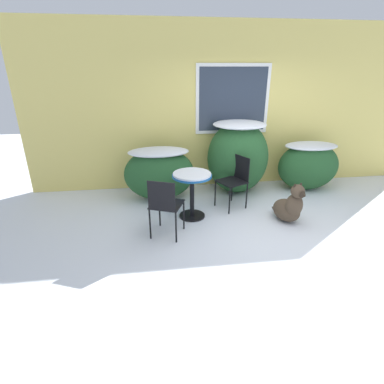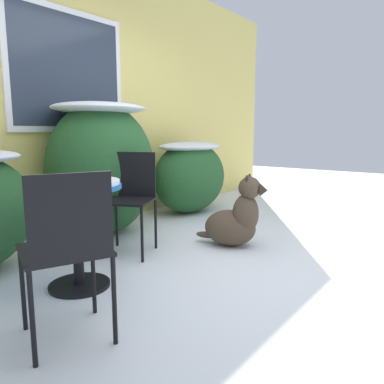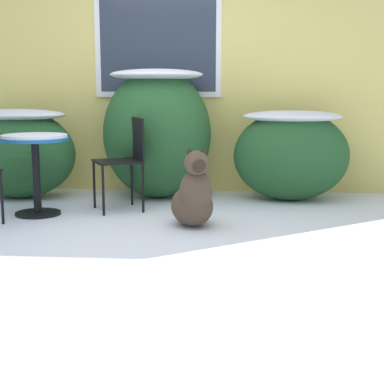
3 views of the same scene
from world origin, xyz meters
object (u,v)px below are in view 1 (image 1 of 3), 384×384
(patio_table, at_px, (192,184))
(dog, at_px, (289,207))
(patio_chair_near_table, at_px, (235,179))
(patio_chair_far_side, at_px, (165,204))

(patio_table, distance_m, dog, 1.56)
(patio_table, xyz_separation_m, patio_chair_near_table, (0.77, 0.29, -0.06))
(dog, bearing_deg, patio_chair_near_table, 120.69)
(patio_chair_near_table, height_order, dog, patio_chair_near_table)
(patio_table, bearing_deg, patio_chair_far_side, -128.74)
(patio_table, relative_size, patio_chair_far_side, 0.84)
(patio_chair_far_side, bearing_deg, patio_table, -106.38)
(patio_chair_near_table, bearing_deg, dog, 20.86)
(patio_chair_far_side, distance_m, dog, 1.96)
(patio_table, bearing_deg, dog, -13.94)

